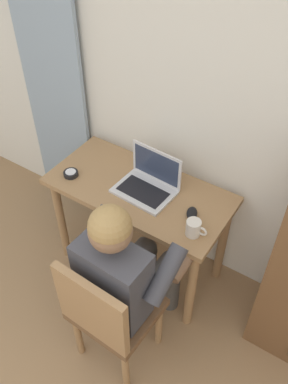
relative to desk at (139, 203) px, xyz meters
name	(u,v)px	position (x,y,z in m)	size (l,w,h in m)	color
wall_back	(241,109)	(0.42, 0.34, 0.64)	(4.80, 0.05, 2.50)	silver
curtain_panel	(51,71)	(-0.87, 0.27, 0.52)	(0.52, 0.03, 2.27)	#8EA3B7
desk	(139,203)	(0.00, 0.00, 0.00)	(1.11, 0.54, 0.74)	#9E754C
chair	(108,312)	(0.24, -0.65, -0.13)	(0.44, 0.42, 0.87)	brown
person_seated	(128,268)	(0.24, -0.47, 0.05)	(0.54, 0.59, 1.19)	#4C4C4C
laptop	(148,182)	(0.05, 0.03, 0.18)	(0.35, 0.27, 0.24)	silver
computer_mouse	(192,213)	(0.37, -0.02, 0.14)	(0.06, 0.10, 0.03)	black
desk_clock	(71,174)	(-0.42, -0.13, 0.14)	(0.09, 0.09, 0.03)	black
coffee_mug	(194,228)	(0.44, -0.14, 0.17)	(0.12, 0.08, 0.09)	silver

